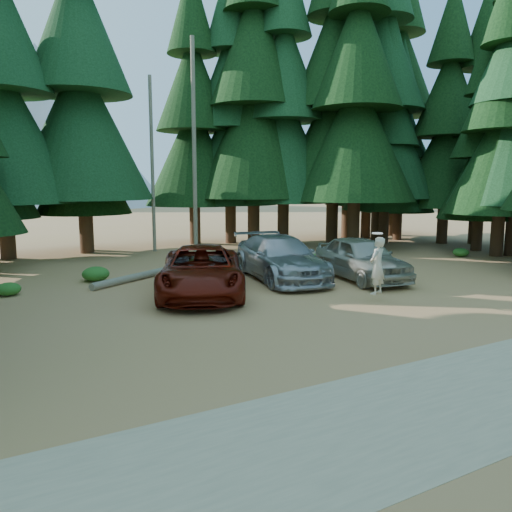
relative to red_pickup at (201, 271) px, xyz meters
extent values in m
plane|color=#AE8149|center=(3.27, -3.93, -0.87)|extent=(160.00, 160.00, 0.00)
cylinder|color=#676053|center=(4.07, 10.57, 5.13)|extent=(0.24, 0.24, 12.00)
cylinder|color=#676053|center=(2.07, 12.07, 4.13)|extent=(0.20, 0.20, 10.00)
cone|color=gray|center=(3.27, 81.07, 13.13)|extent=(44.00, 44.00, 28.00)
imported|color=#601208|center=(0.00, 0.00, 0.00)|extent=(5.15, 6.88, 1.74)
imported|color=#A1A4A9|center=(4.00, 1.13, 0.03)|extent=(3.50, 6.52, 1.80)
imported|color=#ACA999|center=(6.92, -0.55, 0.03)|extent=(3.01, 5.58, 1.80)
imported|color=beige|center=(4.84, -3.77, 0.35)|extent=(0.84, 0.70, 1.95)
cylinder|color=white|center=(4.84, -3.72, 1.44)|extent=(0.36, 0.36, 0.04)
cylinder|color=#676053|center=(-1.59, 3.60, -0.72)|extent=(3.71, 2.44, 0.30)
cylinder|color=#676053|center=(2.53, 4.49, -0.74)|extent=(2.97, 1.32, 0.25)
cylinder|color=#676053|center=(8.63, 5.32, -0.70)|extent=(5.16, 1.59, 0.33)
ellipsoid|color=#2B671F|center=(-2.83, 4.41, -0.57)|extent=(1.09, 1.09, 0.60)
ellipsoid|color=#2B671F|center=(-2.48, 5.54, -0.68)|extent=(0.69, 0.69, 0.38)
ellipsoid|color=#2B671F|center=(3.66, 3.63, -0.58)|extent=(1.06, 1.06, 0.58)
ellipsoid|color=#2B671F|center=(5.39, 6.07, -0.58)|extent=(1.04, 1.04, 0.57)
ellipsoid|color=#2B671F|center=(8.06, 3.74, -0.62)|extent=(0.91, 0.91, 0.50)
ellipsoid|color=#2B671F|center=(7.58, 3.18, -0.56)|extent=(1.10, 1.10, 0.61)
ellipsoid|color=#2B671F|center=(-6.10, 3.19, -0.64)|extent=(0.85, 0.85, 0.47)
ellipsoid|color=#2B671F|center=(16.07, 1.88, -0.63)|extent=(0.85, 0.85, 0.47)
camera|label=1|loc=(-6.77, -16.33, 3.10)|focal=35.00mm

